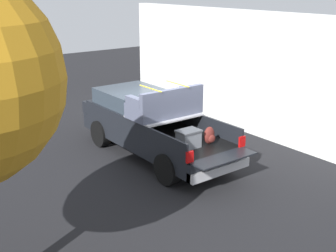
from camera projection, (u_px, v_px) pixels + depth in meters
name	position (u px, v px, depth m)	size (l,w,h in m)	color
ground_plane	(156.00, 156.00, 13.23)	(40.00, 40.00, 0.00)	black
pickup_truck	(149.00, 123.00, 13.19)	(6.05, 2.08, 2.23)	black
building_facade	(240.00, 71.00, 15.21)	(11.96, 0.36, 4.10)	white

